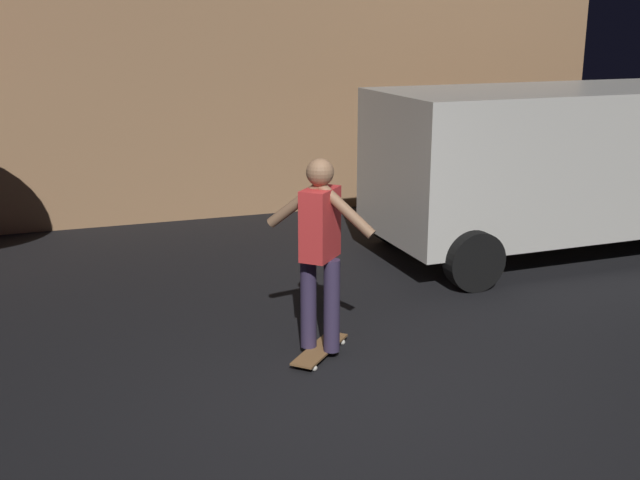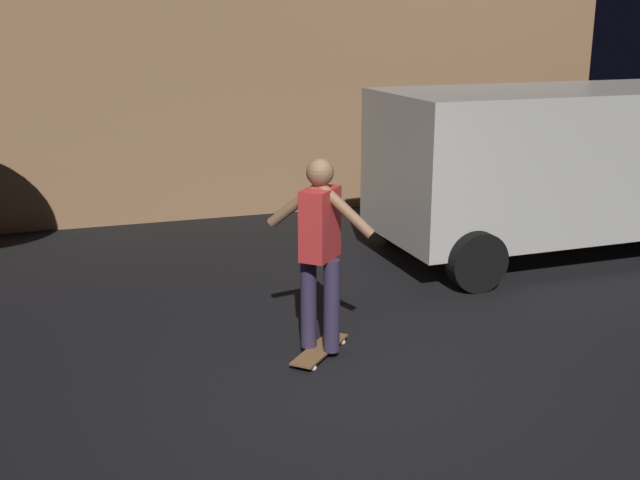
# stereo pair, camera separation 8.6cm
# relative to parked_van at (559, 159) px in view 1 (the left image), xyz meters

# --- Properties ---
(ground_plane) EXTENTS (28.00, 28.00, 0.00)m
(ground_plane) POSITION_rel_parked_van_xyz_m (-3.79, -3.08, -1.16)
(ground_plane) COLOR black
(low_building) EXTENTS (12.45, 4.21, 3.32)m
(low_building) POSITION_rel_parked_van_xyz_m (-3.73, 5.10, 0.50)
(low_building) COLOR #AD7F56
(low_building) RESTS_ON ground_plane
(parked_van) EXTENTS (4.66, 2.32, 2.03)m
(parked_van) POSITION_rel_parked_van_xyz_m (0.00, 0.00, 0.00)
(parked_van) COLOR silver
(parked_van) RESTS_ON ground_plane
(skateboard_ridden) EXTENTS (0.68, 0.70, 0.07)m
(skateboard_ridden) POSITION_rel_parked_van_xyz_m (-3.85, -2.14, -1.11)
(skateboard_ridden) COLOR olive
(skateboard_ridden) RESTS_ON ground_plane
(skater) EXTENTS (0.78, 0.74, 1.67)m
(skater) POSITION_rel_parked_van_xyz_m (-3.85, -2.14, -0.12)
(skater) COLOR #382D4C
(skater) RESTS_ON skateboard_ridden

